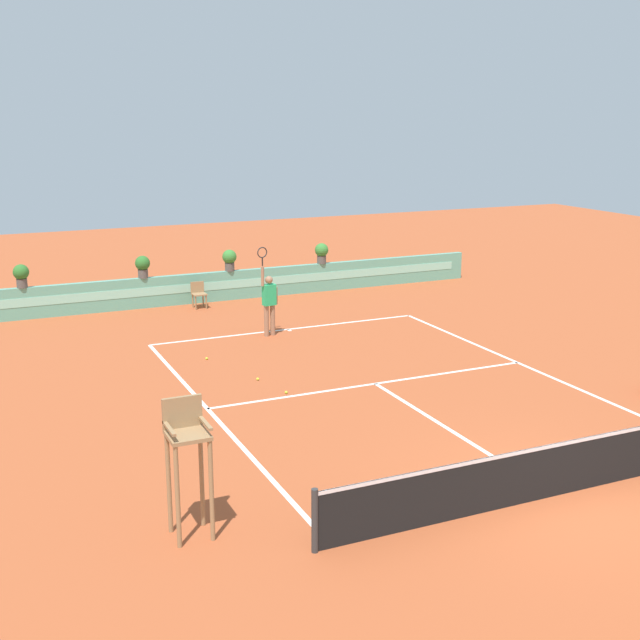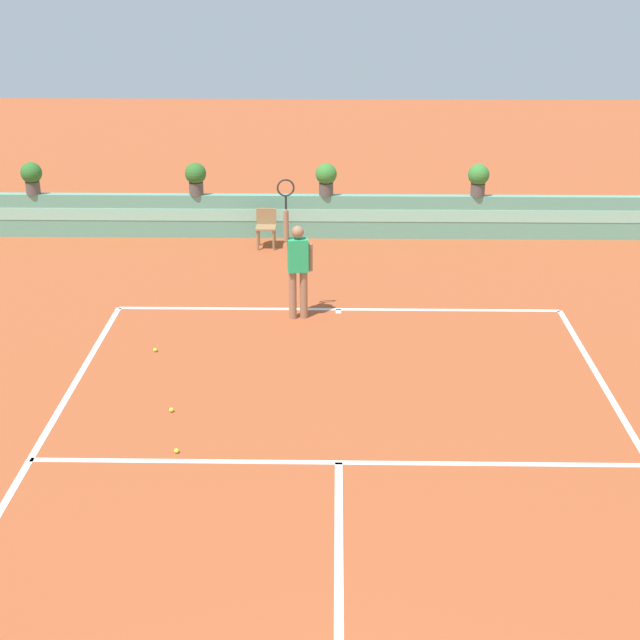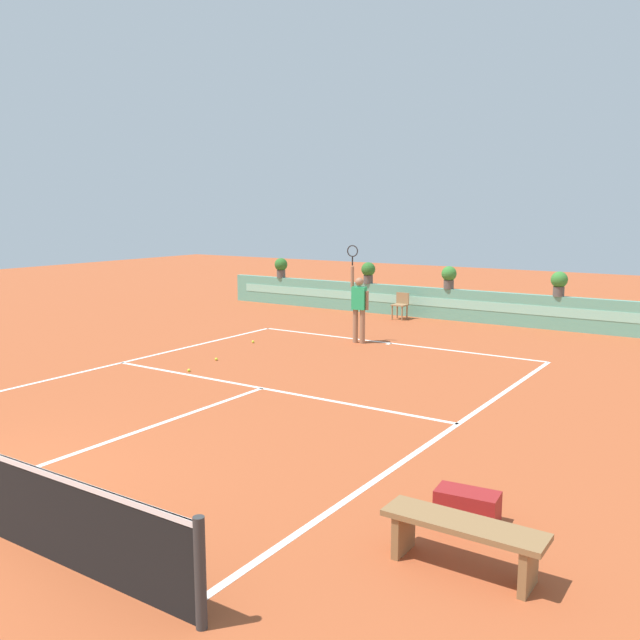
% 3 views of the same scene
% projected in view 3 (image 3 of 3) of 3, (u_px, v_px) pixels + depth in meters
% --- Properties ---
extents(ground_plane, '(60.00, 60.00, 0.00)m').
position_uv_depth(ground_plane, '(249.00, 393.00, 13.04)').
color(ground_plane, '#A84C28').
extents(court_lines, '(8.32, 11.94, 0.01)m').
position_uv_depth(court_lines, '(272.00, 385.00, 13.63)').
color(court_lines, white).
rests_on(court_lines, ground).
extents(back_wall_barrier, '(18.00, 0.21, 1.00)m').
position_uv_depth(back_wall_barrier, '(456.00, 305.00, 21.51)').
color(back_wall_barrier, '#60A88E').
rests_on(back_wall_barrier, ground).
extents(ball_kid_chair, '(0.44, 0.44, 0.85)m').
position_uv_depth(ball_kid_chair, '(401.00, 304.00, 21.79)').
color(ball_kid_chair, '#99754C').
rests_on(ball_kid_chair, ground).
extents(bench_courtside, '(1.60, 0.44, 0.51)m').
position_uv_depth(bench_courtside, '(463.00, 534.00, 6.55)').
color(bench_courtside, olive).
rests_on(bench_courtside, ground).
extents(gear_bag, '(0.73, 0.43, 0.36)m').
position_uv_depth(gear_bag, '(467.00, 506.00, 7.62)').
color(gear_bag, maroon).
rests_on(gear_bag, ground).
extents(tennis_player, '(0.62, 0.27, 2.58)m').
position_uv_depth(tennis_player, '(359.00, 304.00, 17.77)').
color(tennis_player, '#9E7051').
rests_on(tennis_player, ground).
extents(tennis_ball_near_baseline, '(0.07, 0.07, 0.07)m').
position_uv_depth(tennis_ball_near_baseline, '(253.00, 342.00, 17.93)').
color(tennis_ball_near_baseline, '#CCE033').
rests_on(tennis_ball_near_baseline, ground).
extents(tennis_ball_mid_court, '(0.07, 0.07, 0.07)m').
position_uv_depth(tennis_ball_mid_court, '(189.00, 370.00, 14.72)').
color(tennis_ball_mid_court, '#CCE033').
rests_on(tennis_ball_mid_court, ground).
extents(tennis_ball_by_sideline, '(0.07, 0.07, 0.07)m').
position_uv_depth(tennis_ball_by_sideline, '(216.00, 359.00, 15.83)').
color(tennis_ball_by_sideline, '#CCE033').
rests_on(tennis_ball_by_sideline, ground).
extents(potted_plant_right, '(0.48, 0.48, 0.72)m').
position_uv_depth(potted_plant_right, '(559.00, 282.00, 19.66)').
color(potted_plant_right, '#514C47').
rests_on(potted_plant_right, back_wall_barrier).
extents(potted_plant_left, '(0.48, 0.48, 0.72)m').
position_uv_depth(potted_plant_left, '(368.00, 271.00, 23.12)').
color(potted_plant_left, '#514C47').
rests_on(potted_plant_left, back_wall_barrier).
extents(potted_plant_far_left, '(0.48, 0.48, 0.72)m').
position_uv_depth(potted_plant_far_left, '(281.00, 266.00, 25.15)').
color(potted_plant_far_left, '#514C47').
rests_on(potted_plant_far_left, back_wall_barrier).
extents(potted_plant_centre, '(0.48, 0.48, 0.72)m').
position_uv_depth(potted_plant_centre, '(449.00, 276.00, 21.52)').
color(potted_plant_centre, '#514C47').
rests_on(potted_plant_centre, back_wall_barrier).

